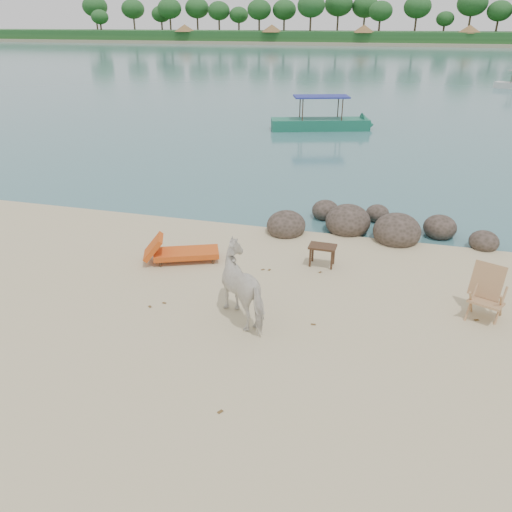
# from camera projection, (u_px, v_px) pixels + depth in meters

# --- Properties ---
(water) EXTENTS (400.00, 400.00, 0.00)m
(water) POSITION_uv_depth(u_px,v_px,m) (391.00, 56.00, 87.74)
(water) COLOR #36646D
(water) RESTS_ON ground
(far_shore) EXTENTS (420.00, 90.00, 1.40)m
(far_shore) POSITION_uv_depth(u_px,v_px,m) (398.00, 40.00, 157.49)
(far_shore) COLOR tan
(far_shore) RESTS_ON ground
(far_scenery) EXTENTS (420.00, 18.00, 9.50)m
(far_scenery) POSITION_uv_depth(u_px,v_px,m) (398.00, 31.00, 127.10)
(far_scenery) COLOR #1E4C1E
(far_scenery) RESTS_ON ground
(boulders) EXTENTS (6.36, 2.92, 0.99)m
(boulders) POSITION_uv_depth(u_px,v_px,m) (367.00, 226.00, 14.44)
(boulders) COLOR #322A21
(boulders) RESTS_ON ground
(cow) EXTENTS (1.83, 1.77, 1.48)m
(cow) POSITION_uv_depth(u_px,v_px,m) (247.00, 286.00, 10.06)
(cow) COLOR white
(cow) RESTS_ON ground
(side_table) EXTENTS (0.68, 0.45, 0.54)m
(side_table) POSITION_uv_depth(u_px,v_px,m) (322.00, 257.00, 12.42)
(side_table) COLOR #352715
(side_table) RESTS_ON ground
(lounge_chair) EXTENTS (2.15, 1.44, 0.61)m
(lounge_chair) POSITION_uv_depth(u_px,v_px,m) (186.00, 251.00, 12.66)
(lounge_chair) COLOR #D15418
(lounge_chair) RESTS_ON ground
(deck_chair) EXTENTS (0.92, 0.95, 1.07)m
(deck_chair) POSITION_uv_depth(u_px,v_px,m) (487.00, 297.00, 10.10)
(deck_chair) COLOR tan
(deck_chair) RESTS_ON ground
(boat_near) EXTENTS (6.28, 3.20, 3.00)m
(boat_near) POSITION_uv_depth(u_px,v_px,m) (321.00, 102.00, 27.82)
(boat_near) COLOR #19674D
(boat_near) RESTS_ON water
(dead_leaves) EXTENTS (7.13, 6.77, 0.00)m
(dead_leaves) POSITION_uv_depth(u_px,v_px,m) (289.00, 326.00, 10.09)
(dead_leaves) COLOR brown
(dead_leaves) RESTS_ON ground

